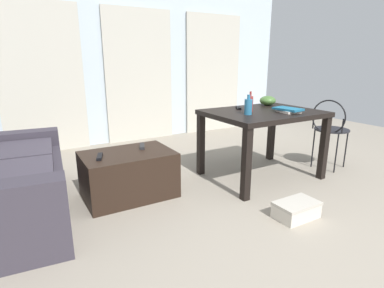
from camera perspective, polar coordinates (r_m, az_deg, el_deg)
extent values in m
plane|color=gray|center=(3.34, 4.35, -7.06)|extent=(8.78, 8.78, 0.00)
cube|color=silver|center=(5.08, -10.14, 14.49)|extent=(5.46, 0.10, 2.42)
cube|color=beige|center=(4.70, -26.06, 10.69)|extent=(1.09, 0.03, 2.02)
cube|color=beige|center=(5.01, -9.69, 12.21)|extent=(1.09, 0.03, 2.02)
cube|color=beige|center=(5.65, 3.98, 12.73)|extent=(1.09, 0.03, 2.02)
cube|color=#38333D|center=(3.00, -31.27, -7.95)|extent=(1.07, 1.78, 0.40)
cube|color=#38333D|center=(3.64, -30.71, 0.59)|extent=(0.93, 0.29, 0.16)
cube|color=#3E3944|center=(3.23, -30.43, -1.59)|extent=(0.73, 0.68, 0.10)
cube|color=#3E3944|center=(2.61, -31.65, -5.44)|extent=(0.73, 0.68, 0.10)
cube|color=black|center=(3.01, -11.69, -5.53)|extent=(0.83, 0.57, 0.44)
cube|color=black|center=(3.40, 13.05, 5.57)|extent=(1.17, 0.89, 0.05)
cube|color=black|center=(2.86, 10.09, -3.81)|extent=(0.07, 0.07, 0.69)
cube|color=black|center=(3.62, 23.23, -0.74)|extent=(0.07, 0.07, 0.69)
cube|color=black|center=(3.47, 1.68, -0.12)|extent=(0.07, 0.07, 0.69)
cube|color=black|center=(4.12, 14.49, 1.90)|extent=(0.07, 0.07, 0.69)
cylinder|color=black|center=(4.02, 24.47, 2.45)|extent=(0.40, 0.40, 0.02)
cylinder|color=black|center=(4.15, 26.61, -0.83)|extent=(0.02, 0.02, 0.46)
cylinder|color=black|center=(4.25, 23.13, -0.08)|extent=(0.02, 0.02, 0.46)
cylinder|color=black|center=(3.90, 25.16, -1.62)|extent=(0.02, 0.02, 0.46)
cylinder|color=black|center=(4.00, 21.51, -0.81)|extent=(0.02, 0.02, 0.46)
torus|color=black|center=(3.86, 23.95, 4.61)|extent=(0.11, 0.39, 0.39)
cylinder|color=black|center=(3.81, 26.14, 2.99)|extent=(0.02, 0.02, 0.16)
cylinder|color=black|center=(3.94, 21.57, 3.85)|extent=(0.02, 0.02, 0.16)
cylinder|color=teal|center=(3.13, 10.38, 6.77)|extent=(0.08, 0.08, 0.15)
cylinder|color=teal|center=(3.12, 10.47, 8.58)|extent=(0.03, 0.03, 0.04)
cylinder|color=#99332D|center=(3.31, 10.71, 7.30)|extent=(0.06, 0.06, 0.16)
cylinder|color=#99332D|center=(3.30, 10.81, 9.12)|extent=(0.02, 0.02, 0.05)
ellipsoid|color=#477033|center=(3.83, 13.85, 7.82)|extent=(0.19, 0.19, 0.11)
cube|color=silver|center=(3.38, 17.41, 5.83)|extent=(0.20, 0.23, 0.02)
cube|color=#1E668C|center=(3.38, 17.36, 6.21)|extent=(0.21, 0.30, 0.02)
cube|color=black|center=(3.51, 8.59, 6.66)|extent=(0.13, 0.17, 0.02)
cube|color=black|center=(2.83, -16.74, -2.26)|extent=(0.09, 0.18, 0.02)
cube|color=#232326|center=(3.07, -9.22, -0.40)|extent=(0.11, 0.18, 0.03)
cube|color=beige|center=(2.76, 18.73, -11.68)|extent=(0.36, 0.22, 0.11)
cube|color=beige|center=(2.73, 18.86, -10.38)|extent=(0.37, 0.23, 0.02)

